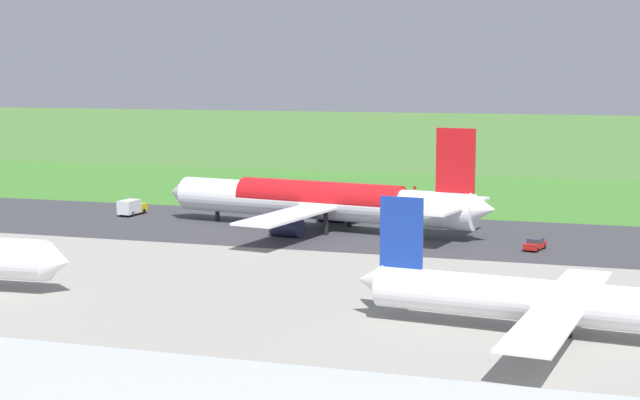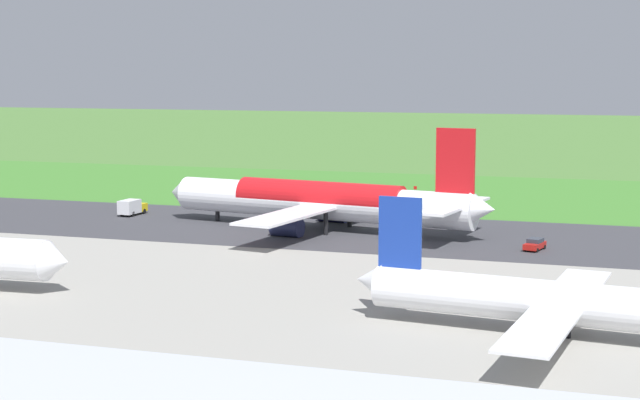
% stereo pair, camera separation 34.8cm
% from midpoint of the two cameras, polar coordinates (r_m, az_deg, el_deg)
% --- Properties ---
extents(ground_plane, '(800.00, 800.00, 0.00)m').
position_cam_midpoint_polar(ground_plane, '(147.63, -1.69, -1.66)').
color(ground_plane, '#477233').
extents(runway_asphalt, '(600.00, 34.04, 0.06)m').
position_cam_midpoint_polar(runway_asphalt, '(147.62, -1.69, -1.65)').
color(runway_asphalt, '#38383D').
rests_on(runway_asphalt, ground).
extents(apron_concrete, '(440.00, 110.00, 0.05)m').
position_cam_midpoint_polar(apron_concrete, '(102.63, -10.90, -5.91)').
color(apron_concrete, gray).
rests_on(apron_concrete, ground).
extents(grass_verge_foreground, '(600.00, 80.00, 0.04)m').
position_cam_midpoint_polar(grass_verge_foreground, '(187.05, 2.48, 0.30)').
color(grass_verge_foreground, '#3C782B').
rests_on(grass_verge_foreground, ground).
extents(airliner_main, '(53.97, 44.38, 15.88)m').
position_cam_midpoint_polar(airliner_main, '(145.45, 0.06, -0.07)').
color(airliner_main, white).
rests_on(airliner_main, ground).
extents(airliner_parked_near, '(40.75, 33.42, 11.89)m').
position_cam_midpoint_polar(airliner_parked_near, '(89.95, 14.14, -5.82)').
color(airliner_parked_near, white).
rests_on(airliner_parked_near, ground).
extents(service_truck_baggage, '(2.65, 5.94, 2.65)m').
position_cam_midpoint_polar(service_truck_baggage, '(163.20, -11.01, -0.41)').
color(service_truck_baggage, gold).
rests_on(service_truck_baggage, ground).
extents(service_car_ops, '(2.80, 4.52, 1.62)m').
position_cam_midpoint_polar(service_car_ops, '(132.56, 12.37, -2.53)').
color(service_car_ops, '#B21914').
rests_on(service_car_ops, ground).
extents(no_stopping_sign, '(0.60, 0.10, 2.35)m').
position_cam_midpoint_polar(no_stopping_sign, '(182.09, 5.50, 0.52)').
color(no_stopping_sign, slate).
rests_on(no_stopping_sign, ground).
extents(traffic_cone_orange, '(0.40, 0.40, 0.55)m').
position_cam_midpoint_polar(traffic_cone_orange, '(186.01, 4.05, 0.33)').
color(traffic_cone_orange, orange).
rests_on(traffic_cone_orange, ground).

